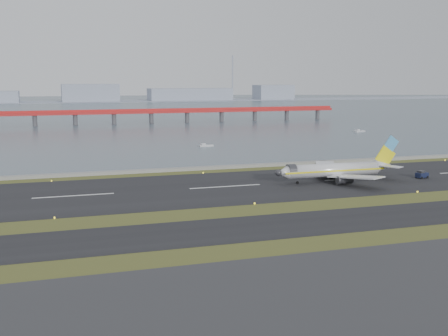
# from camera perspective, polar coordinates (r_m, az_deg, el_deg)

# --- Properties ---
(ground) EXTENTS (1000.00, 1000.00, 0.00)m
(ground) POSITION_cam_1_polar(r_m,az_deg,el_deg) (125.14, 4.35, -4.43)
(ground) COLOR #364619
(ground) RESTS_ON ground
(apron_strip) EXTENTS (1000.00, 50.00, 0.10)m
(apron_strip) POSITION_cam_1_polar(r_m,az_deg,el_deg) (79.28, 19.80, -13.06)
(apron_strip) COLOR #323234
(apron_strip) RESTS_ON ground
(taxiway_strip) EXTENTS (1000.00, 18.00, 0.10)m
(taxiway_strip) POSITION_cam_1_polar(r_m,az_deg,el_deg) (114.44, 6.61, -5.74)
(taxiway_strip) COLOR black
(taxiway_strip) RESTS_ON ground
(runway_strip) EXTENTS (1000.00, 45.00, 0.10)m
(runway_strip) POSITION_cam_1_polar(r_m,az_deg,el_deg) (152.71, 0.13, -1.92)
(runway_strip) COLOR black
(runway_strip) RESTS_ON ground
(seawall) EXTENTS (1000.00, 2.50, 1.00)m
(seawall) POSITION_cam_1_polar(r_m,az_deg,el_deg) (180.99, -2.77, -0.04)
(seawall) COLOR gray
(seawall) RESTS_ON ground
(bay_water) EXTENTS (1400.00, 800.00, 1.30)m
(bay_water) POSITION_cam_1_polar(r_m,az_deg,el_deg) (575.28, -13.15, 5.96)
(bay_water) COLOR #41515D
(bay_water) RESTS_ON ground
(red_pier) EXTENTS (260.00, 5.00, 10.20)m
(red_pier) POSITION_cam_1_polar(r_m,az_deg,el_deg) (369.29, -7.41, 5.62)
(red_pier) COLOR #B31F1E
(red_pier) RESTS_ON ground
(far_shoreline) EXTENTS (1400.00, 80.00, 60.50)m
(far_shoreline) POSITION_cam_1_polar(r_m,az_deg,el_deg) (735.48, -13.13, 7.06)
(far_shoreline) COLOR #939CAE
(far_shoreline) RESTS_ON ground
(airliner) EXTENTS (38.52, 32.89, 12.80)m
(airliner) POSITION_cam_1_polar(r_m,az_deg,el_deg) (163.07, 11.48, -0.18)
(airliner) COLOR silver
(airliner) RESTS_ON ground
(pushback_tug) EXTENTS (4.05, 2.91, 2.34)m
(pushback_tug) POSITION_cam_1_polar(r_m,az_deg,el_deg) (175.44, 19.45, -0.64)
(pushback_tug) COLOR #141A37
(pushback_tug) RESTS_ON ground
(workboat_near) EXTENTS (6.36, 2.48, 1.51)m
(workboat_near) POSITION_cam_1_polar(r_m,az_deg,el_deg) (242.59, -1.86, 2.29)
(workboat_near) COLOR silver
(workboat_near) RESTS_ON ground
(workboat_far) EXTENTS (7.43, 4.26, 1.72)m
(workboat_far) POSITION_cam_1_polar(r_m,az_deg,el_deg) (317.14, 13.56, 3.66)
(workboat_far) COLOR silver
(workboat_far) RESTS_ON ground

